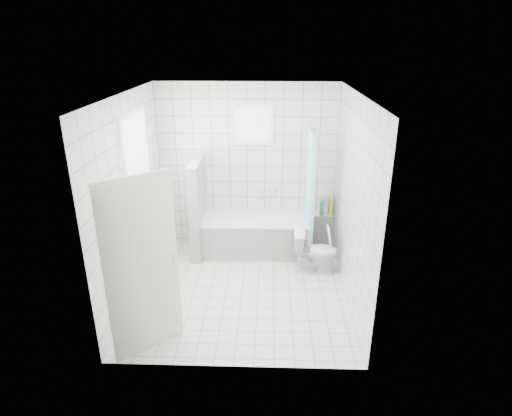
{
  "coord_description": "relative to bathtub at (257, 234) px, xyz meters",
  "views": [
    {
      "loc": [
        0.35,
        -5.02,
        3.23
      ],
      "look_at": [
        0.18,
        0.35,
        1.05
      ],
      "focal_mm": 30.0,
      "sensor_mm": 36.0,
      "label": 1
    }
  ],
  "objects": [
    {
      "name": "ground",
      "position": [
        -0.16,
        -1.12,
        -0.29
      ],
      "size": [
        3.0,
        3.0,
        0.0
      ],
      "primitive_type": "plane",
      "color": "white",
      "rests_on": "ground"
    },
    {
      "name": "door",
      "position": [
        -1.11,
        -2.35,
        0.71
      ],
      "size": [
        0.63,
        0.55,
        2.0
      ],
      "primitive_type": "cube",
      "rotation": [
        0.0,
        0.0,
        -0.86
      ],
      "color": "silver",
      "rests_on": "ground"
    },
    {
      "name": "toilet",
      "position": [
        0.87,
        -0.64,
        0.03
      ],
      "size": [
        0.64,
        0.37,
        0.65
      ],
      "primitive_type": "imported",
      "rotation": [
        0.0,
        0.0,
        1.57
      ],
      "color": "white",
      "rests_on": "ground"
    },
    {
      "name": "wall_left",
      "position": [
        -1.56,
        -1.12,
        1.01
      ],
      "size": [
        0.02,
        3.0,
        2.6
      ],
      "primitive_type": "cube",
      "color": "white",
      "rests_on": "ground"
    },
    {
      "name": "window_sill",
      "position": [
        -1.47,
        -0.82,
        0.57
      ],
      "size": [
        0.18,
        1.02,
        0.08
      ],
      "primitive_type": "cube",
      "color": "white",
      "rests_on": "wall_left"
    },
    {
      "name": "wall_front",
      "position": [
        -0.16,
        -2.62,
        1.01
      ],
      "size": [
        2.8,
        0.02,
        2.6
      ],
      "primitive_type": "cube",
      "color": "white",
      "rests_on": "ground"
    },
    {
      "name": "wall_back",
      "position": [
        -0.16,
        0.38,
        1.01
      ],
      "size": [
        2.8,
        0.02,
        2.6
      ],
      "primitive_type": "cube",
      "color": "white",
      "rests_on": "ground"
    },
    {
      "name": "tub_faucet",
      "position": [
        0.1,
        0.33,
        0.56
      ],
      "size": [
        0.18,
        0.06,
        0.06
      ],
      "primitive_type": "cube",
      "color": "silver",
      "rests_on": "wall_back"
    },
    {
      "name": "bathtub",
      "position": [
        0.0,
        0.0,
        0.0
      ],
      "size": [
        1.69,
        0.77,
        0.58
      ],
      "color": "white",
      "rests_on": "ground"
    },
    {
      "name": "tiled_ledge",
      "position": [
        1.1,
        0.25,
        -0.02
      ],
      "size": [
        0.4,
        0.24,
        0.55
      ],
      "primitive_type": "cube",
      "color": "white",
      "rests_on": "ground"
    },
    {
      "name": "curtain_rod",
      "position": [
        0.79,
        -0.02,
        1.71
      ],
      "size": [
        0.02,
        0.8,
        0.02
      ],
      "primitive_type": "cylinder",
      "rotation": [
        1.57,
        0.0,
        0.0
      ],
      "color": "silver",
      "rests_on": "wall_back"
    },
    {
      "name": "sill_bottles",
      "position": [
        -1.46,
        -0.86,
        0.74
      ],
      "size": [
        0.19,
        0.79,
        0.3
      ],
      "color": "silver",
      "rests_on": "window_sill"
    },
    {
      "name": "wall_right",
      "position": [
        1.24,
        -1.12,
        1.01
      ],
      "size": [
        0.02,
        3.0,
        2.6
      ],
      "primitive_type": "cube",
      "color": "white",
      "rests_on": "ground"
    },
    {
      "name": "window_left",
      "position": [
        -1.52,
        -0.82,
        1.31
      ],
      "size": [
        0.01,
        0.9,
        1.4
      ],
      "primitive_type": "cube",
      "color": "white",
      "rests_on": "wall_left"
    },
    {
      "name": "window_back",
      "position": [
        -0.06,
        0.33,
        1.66
      ],
      "size": [
        0.5,
        0.01,
        0.5
      ],
      "primitive_type": "cube",
      "color": "white",
      "rests_on": "wall_back"
    },
    {
      "name": "partition_wall",
      "position": [
        -0.91,
        -0.05,
        0.46
      ],
      "size": [
        0.15,
        0.85,
        1.5
      ],
      "primitive_type": "cube",
      "color": "white",
      "rests_on": "ground"
    },
    {
      "name": "shower_curtain",
      "position": [
        0.79,
        -0.16,
        0.81
      ],
      "size": [
        0.14,
        0.48,
        1.78
      ],
      "primitive_type": null,
      "color": "#51E3EF",
      "rests_on": "curtain_rod"
    },
    {
      "name": "ledge_bottles",
      "position": [
        1.11,
        0.23,
        0.39
      ],
      "size": [
        0.21,
        0.15,
        0.28
      ],
      "color": "blue",
      "rests_on": "tiled_ledge"
    },
    {
      "name": "ceiling",
      "position": [
        -0.16,
        -1.12,
        2.31
      ],
      "size": [
        3.0,
        3.0,
        0.0
      ],
      "primitive_type": "plane",
      "rotation": [
        3.14,
        0.0,
        0.0
      ],
      "color": "white",
      "rests_on": "ground"
    }
  ]
}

